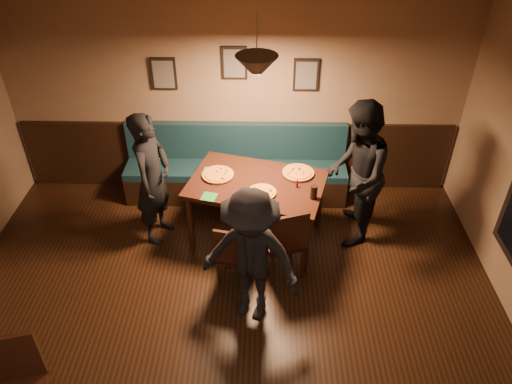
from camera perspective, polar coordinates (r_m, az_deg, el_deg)
ceiling at (r=2.80m, az=-6.96°, el=6.91°), size 7.00×7.00×0.00m
wall_back at (r=6.54m, az=-2.40°, el=11.12°), size 6.00×0.00×6.00m
wainscot at (r=6.94m, az=-2.23°, el=4.26°), size 5.88×0.06×1.00m
booth_bench at (r=6.72m, az=-2.35°, el=3.05°), size 3.00×0.60×1.00m
picture_left at (r=6.51m, az=-10.63°, el=13.29°), size 0.32×0.04×0.42m
picture_center at (r=6.34m, az=-2.52°, el=14.69°), size 0.32×0.04×0.42m
picture_right at (r=6.41m, az=5.81°, el=13.33°), size 0.32×0.04×0.42m
pendant_lamp at (r=5.12m, az=0.08°, el=14.21°), size 0.44×0.44×0.25m
dining_table at (r=6.04m, az=0.07°, el=-2.13°), size 1.77×1.37×0.84m
chair_near_left at (r=5.46m, az=-2.34°, el=-6.99°), size 0.45×0.45×0.86m
chair_near_right at (r=5.55m, az=3.14°, el=-5.47°), size 0.54×0.54×0.96m
diner_left at (r=5.95m, az=-11.87°, el=1.50°), size 0.55×0.70×1.71m
diner_right at (r=5.89m, az=11.53°, el=1.94°), size 0.86×1.01×1.84m
diner_front at (r=4.87m, az=-0.62°, el=-7.63°), size 1.15×0.88×1.57m
pizza_a at (r=5.91m, az=-4.44°, el=2.02°), size 0.50×0.50×0.04m
pizza_b at (r=5.60m, az=0.69°, el=-0.03°), size 0.38×0.38×0.04m
pizza_c at (r=5.95m, az=4.90°, el=2.24°), size 0.47×0.47×0.04m
soda_glass at (r=5.53m, az=6.70°, el=-0.00°), size 0.09×0.09×0.17m
tabasco_bottle at (r=5.70m, az=4.77°, el=1.03°), size 0.03×0.03×0.12m
napkin_a at (r=6.03m, az=-5.38°, el=2.52°), size 0.14×0.14×0.01m
napkin_b at (r=5.58m, az=-5.45°, el=-0.56°), size 0.20×0.20×0.01m
cutlery_set at (r=5.45m, az=0.33°, el=-1.40°), size 0.21×0.07×0.00m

